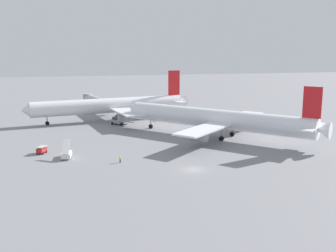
{
  "coord_description": "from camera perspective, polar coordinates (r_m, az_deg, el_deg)",
  "views": [
    {
      "loc": [
        -24.02,
        -74.73,
        24.12
      ],
      "look_at": [
        1.32,
        26.82,
        4.0
      ],
      "focal_mm": 42.77,
      "sensor_mm": 36.0,
      "label": 1
    }
  ],
  "objects": [
    {
      "name": "ground_crew_ramp_agent_by_cones",
      "position": [
        87.28,
        -6.84,
        -4.69
      ],
      "size": [
        0.36,
        0.36,
        1.57
      ],
      "color": "#2D3351",
      "rests_on": "ground"
    },
    {
      "name": "gse_stair_truck_yellow",
      "position": [
        92.96,
        -14.26,
        -3.85
      ],
      "size": [
        2.47,
        4.79,
        4.06
      ],
      "color": "silver",
      "rests_on": "ground"
    },
    {
      "name": "airliner_being_pushed",
      "position": [
        111.33,
        6.95,
        0.97
      ],
      "size": [
        45.57,
        48.95,
        15.43
      ],
      "color": "white",
      "rests_on": "ground"
    },
    {
      "name": "ground_plane",
      "position": [
        82.11,
        3.66,
        -6.22
      ],
      "size": [
        600.0,
        600.0,
        0.0
      ],
      "primitive_type": "plane",
      "color": "gray"
    },
    {
      "name": "airliner_at_gate_left",
      "position": [
        138.21,
        -8.1,
        2.88
      ],
      "size": [
        57.33,
        41.87,
        16.61
      ],
      "color": "silver",
      "rests_on": "ground"
    },
    {
      "name": "jet_bridge",
      "position": [
        164.38,
        -10.45,
        3.65
      ],
      "size": [
        9.1,
        22.48,
        5.72
      ],
      "color": "#B7B7BC",
      "rests_on": "ground"
    },
    {
      "name": "pushback_tug",
      "position": [
        131.27,
        -7.04,
        0.73
      ],
      "size": [
        7.0,
        6.79,
        2.78
      ],
      "color": "gray",
      "rests_on": "ground"
    },
    {
      "name": "gse_baggage_cart_near_cluster",
      "position": [
        98.69,
        -17.56,
        -3.27
      ],
      "size": [
        2.61,
        3.14,
        1.71
      ],
      "color": "red",
      "rests_on": "ground"
    }
  ]
}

